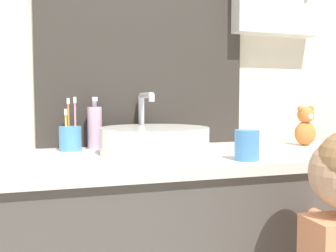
% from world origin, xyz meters
% --- Properties ---
extents(wall_back, '(3.20, 0.18, 2.50)m').
position_xyz_m(wall_back, '(0.02, 0.62, 1.28)').
color(wall_back, beige).
rests_on(wall_back, ground_plane).
extents(sink_basin, '(0.38, 0.43, 0.22)m').
position_xyz_m(sink_basin, '(-0.11, 0.34, 0.88)').
color(sink_basin, white).
rests_on(sink_basin, vanity_counter).
extents(toothbrush_holder, '(0.08, 0.08, 0.20)m').
position_xyz_m(toothbrush_holder, '(-0.39, 0.49, 0.88)').
color(toothbrush_holder, '#4C93C6').
rests_on(toothbrush_holder, vanity_counter).
extents(soap_dispenser, '(0.06, 0.06, 0.20)m').
position_xyz_m(soap_dispenser, '(-0.30, 0.53, 0.92)').
color(soap_dispenser, '#CCA3BC').
rests_on(soap_dispenser, vanity_counter).
extents(teddy_bear, '(0.09, 0.08, 0.16)m').
position_xyz_m(teddy_bear, '(0.54, 0.38, 0.91)').
color(teddy_bear, orange).
rests_on(teddy_bear, vanity_counter).
extents(drinking_cup, '(0.08, 0.08, 0.09)m').
position_xyz_m(drinking_cup, '(0.12, 0.10, 0.88)').
color(drinking_cup, '#4789D1').
rests_on(drinking_cup, vanity_counter).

